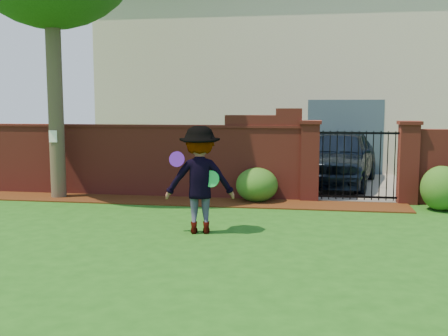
% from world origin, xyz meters
% --- Properties ---
extents(ground, '(80.00, 80.00, 0.01)m').
position_xyz_m(ground, '(0.00, 0.00, -0.01)').
color(ground, '#1A4F13').
rests_on(ground, ground).
extents(mulch_bed, '(11.10, 1.08, 0.03)m').
position_xyz_m(mulch_bed, '(-0.95, 3.34, 0.01)').
color(mulch_bed, '#351909').
rests_on(mulch_bed, ground).
extents(brick_wall, '(8.70, 0.31, 2.16)m').
position_xyz_m(brick_wall, '(-2.01, 4.00, 0.93)').
color(brick_wall, maroon).
rests_on(brick_wall, ground).
extents(pillar_left, '(0.50, 0.50, 1.88)m').
position_xyz_m(pillar_left, '(2.40, 4.00, 0.96)').
color(pillar_left, maroon).
rests_on(pillar_left, ground).
extents(pillar_right, '(0.50, 0.50, 1.88)m').
position_xyz_m(pillar_right, '(4.60, 4.00, 0.96)').
color(pillar_right, maroon).
rests_on(pillar_right, ground).
extents(iron_gate, '(1.78, 0.03, 1.60)m').
position_xyz_m(iron_gate, '(3.50, 4.00, 0.85)').
color(iron_gate, black).
rests_on(iron_gate, ground).
extents(driveway, '(3.20, 8.00, 0.01)m').
position_xyz_m(driveway, '(3.50, 8.00, 0.01)').
color(driveway, slate).
rests_on(driveway, ground).
extents(house, '(12.40, 6.40, 6.30)m').
position_xyz_m(house, '(1.00, 12.00, 3.16)').
color(house, beige).
rests_on(house, ground).
extents(car, '(2.70, 4.90, 1.58)m').
position_xyz_m(car, '(3.12, 6.39, 0.79)').
color(car, black).
rests_on(car, ground).
extents(paper_notice, '(0.20, 0.01, 0.28)m').
position_xyz_m(paper_notice, '(-3.60, 3.21, 1.50)').
color(paper_notice, white).
rests_on(paper_notice, tree).
extents(shrub_left, '(0.98, 0.98, 0.80)m').
position_xyz_m(shrub_left, '(1.20, 3.62, 0.40)').
color(shrub_left, '#1B5419').
rests_on(shrub_left, ground).
extents(shrub_middle, '(0.87, 0.87, 0.96)m').
position_xyz_m(shrub_middle, '(5.18, 3.26, 0.48)').
color(shrub_middle, '#1B5419').
rests_on(shrub_middle, ground).
extents(man, '(1.33, 0.92, 1.88)m').
position_xyz_m(man, '(0.51, 0.49, 0.94)').
color(man, gray).
rests_on(man, ground).
extents(frisbee_purple, '(0.27, 0.09, 0.27)m').
position_xyz_m(frisbee_purple, '(0.15, 0.31, 1.32)').
color(frisbee_purple, '#541BA9').
rests_on(frisbee_purple, man).
extents(frisbee_green, '(0.30, 0.11, 0.29)m').
position_xyz_m(frisbee_green, '(0.73, 0.40, 0.98)').
color(frisbee_green, green).
rests_on(frisbee_green, man).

